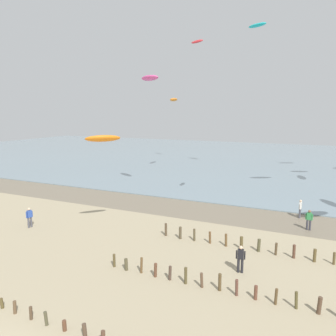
{
  "coord_description": "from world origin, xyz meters",
  "views": [
    {
      "loc": [
        11.22,
        -6.4,
        9.61
      ],
      "look_at": [
        3.18,
        11.54,
        6.17
      ],
      "focal_mm": 34.49,
      "sensor_mm": 36.0,
      "label": 1
    }
  ],
  "objects_px": {
    "person_left_flank": "(309,219)",
    "kite_aloft_6": "(174,100)",
    "person_nearest_camera": "(240,258)",
    "person_far_down_beach": "(300,208)",
    "kite_aloft_8": "(103,138)",
    "person_mid_beach": "(29,217)",
    "kite_aloft_4": "(257,25)",
    "kite_aloft_7": "(197,42)",
    "kite_aloft_2": "(150,78)"
  },
  "relations": [
    {
      "from": "person_mid_beach",
      "to": "person_left_flank",
      "type": "bearing_deg",
      "value": 22.62
    },
    {
      "from": "kite_aloft_7",
      "to": "kite_aloft_8",
      "type": "height_order",
      "value": "kite_aloft_7"
    },
    {
      "from": "person_left_flank",
      "to": "kite_aloft_7",
      "type": "xyz_separation_m",
      "value": [
        -18.69,
        25.19,
        20.09
      ]
    },
    {
      "from": "person_mid_beach",
      "to": "kite_aloft_8",
      "type": "bearing_deg",
      "value": 6.59
    },
    {
      "from": "kite_aloft_4",
      "to": "kite_aloft_6",
      "type": "bearing_deg",
      "value": -142.13
    },
    {
      "from": "person_nearest_camera",
      "to": "kite_aloft_6",
      "type": "distance_m",
      "value": 34.49
    },
    {
      "from": "person_nearest_camera",
      "to": "person_left_flank",
      "type": "relative_size",
      "value": 1.0
    },
    {
      "from": "kite_aloft_7",
      "to": "kite_aloft_2",
      "type": "bearing_deg",
      "value": 120.82
    },
    {
      "from": "person_left_flank",
      "to": "kite_aloft_6",
      "type": "distance_m",
      "value": 29.62
    },
    {
      "from": "person_mid_beach",
      "to": "kite_aloft_4",
      "type": "xyz_separation_m",
      "value": [
        13.06,
        29.62,
        20.54
      ]
    },
    {
      "from": "person_far_down_beach",
      "to": "person_nearest_camera",
      "type": "bearing_deg",
      "value": -102.98
    },
    {
      "from": "kite_aloft_2",
      "to": "kite_aloft_4",
      "type": "distance_m",
      "value": 19.57
    },
    {
      "from": "person_nearest_camera",
      "to": "person_left_flank",
      "type": "height_order",
      "value": "same"
    },
    {
      "from": "person_mid_beach",
      "to": "kite_aloft_7",
      "type": "xyz_separation_m",
      "value": [
        2.69,
        34.1,
        20.09
      ]
    },
    {
      "from": "kite_aloft_4",
      "to": "kite_aloft_8",
      "type": "relative_size",
      "value": 1.14
    },
    {
      "from": "kite_aloft_2",
      "to": "kite_aloft_6",
      "type": "distance_m",
      "value": 14.07
    },
    {
      "from": "person_left_flank",
      "to": "kite_aloft_7",
      "type": "relative_size",
      "value": 0.64
    },
    {
      "from": "person_left_flank",
      "to": "kite_aloft_6",
      "type": "relative_size",
      "value": 0.61
    },
    {
      "from": "kite_aloft_6",
      "to": "person_left_flank",
      "type": "bearing_deg",
      "value": -139.86
    },
    {
      "from": "kite_aloft_6",
      "to": "kite_aloft_8",
      "type": "relative_size",
      "value": 1.08
    },
    {
      "from": "person_far_down_beach",
      "to": "kite_aloft_6",
      "type": "bearing_deg",
      "value": 140.61
    },
    {
      "from": "person_left_flank",
      "to": "kite_aloft_8",
      "type": "distance_m",
      "value": 17.75
    },
    {
      "from": "person_nearest_camera",
      "to": "person_mid_beach",
      "type": "relative_size",
      "value": 1.0
    },
    {
      "from": "person_mid_beach",
      "to": "kite_aloft_8",
      "type": "height_order",
      "value": "kite_aloft_8"
    },
    {
      "from": "kite_aloft_7",
      "to": "kite_aloft_8",
      "type": "relative_size",
      "value": 1.02
    },
    {
      "from": "kite_aloft_4",
      "to": "kite_aloft_7",
      "type": "distance_m",
      "value": 11.31
    },
    {
      "from": "person_mid_beach",
      "to": "kite_aloft_6",
      "type": "xyz_separation_m",
      "value": [
        1.2,
        27.87,
        10.51
      ]
    },
    {
      "from": "person_left_flank",
      "to": "kite_aloft_8",
      "type": "relative_size",
      "value": 0.65
    },
    {
      "from": "kite_aloft_6",
      "to": "person_nearest_camera",
      "type": "bearing_deg",
      "value": -156.43
    },
    {
      "from": "kite_aloft_2",
      "to": "person_left_flank",
      "type": "bearing_deg",
      "value": -165.21
    },
    {
      "from": "person_mid_beach",
      "to": "person_left_flank",
      "type": "relative_size",
      "value": 1.0
    },
    {
      "from": "person_far_down_beach",
      "to": "kite_aloft_6",
      "type": "xyz_separation_m",
      "value": [
        -19.4,
        15.93,
        10.51
      ]
    },
    {
      "from": "person_mid_beach",
      "to": "kite_aloft_7",
      "type": "bearing_deg",
      "value": 85.49
    },
    {
      "from": "person_mid_beach",
      "to": "kite_aloft_6",
      "type": "distance_m",
      "value": 29.81
    },
    {
      "from": "person_nearest_camera",
      "to": "person_far_down_beach",
      "type": "bearing_deg",
      "value": 77.02
    },
    {
      "from": "person_left_flank",
      "to": "kite_aloft_4",
      "type": "relative_size",
      "value": 0.57
    },
    {
      "from": "kite_aloft_7",
      "to": "person_nearest_camera",
      "type": "bearing_deg",
      "value": 140.24
    },
    {
      "from": "person_far_down_beach",
      "to": "kite_aloft_4",
      "type": "height_order",
      "value": "kite_aloft_4"
    },
    {
      "from": "person_nearest_camera",
      "to": "person_far_down_beach",
      "type": "relative_size",
      "value": 1.0
    },
    {
      "from": "person_left_flank",
      "to": "person_far_down_beach",
      "type": "relative_size",
      "value": 1.0
    },
    {
      "from": "person_mid_beach",
      "to": "person_left_flank",
      "type": "distance_m",
      "value": 23.17
    },
    {
      "from": "person_nearest_camera",
      "to": "person_left_flank",
      "type": "bearing_deg",
      "value": 68.82
    },
    {
      "from": "person_left_flank",
      "to": "person_far_down_beach",
      "type": "xyz_separation_m",
      "value": [
        -0.78,
        3.03,
        0.0
      ]
    },
    {
      "from": "kite_aloft_4",
      "to": "kite_aloft_8",
      "type": "distance_m",
      "value": 32.48
    },
    {
      "from": "kite_aloft_6",
      "to": "kite_aloft_8",
      "type": "xyz_separation_m",
      "value": [
        5.9,
        -27.05,
        -3.77
      ]
    },
    {
      "from": "kite_aloft_2",
      "to": "kite_aloft_7",
      "type": "relative_size",
      "value": 1.22
    },
    {
      "from": "kite_aloft_7",
      "to": "kite_aloft_8",
      "type": "distance_m",
      "value": 36.13
    },
    {
      "from": "kite_aloft_7",
      "to": "kite_aloft_8",
      "type": "xyz_separation_m",
      "value": [
        4.41,
        -33.28,
        -13.34
      ]
    },
    {
      "from": "kite_aloft_4",
      "to": "kite_aloft_7",
      "type": "bearing_deg",
      "value": -173.92
    },
    {
      "from": "person_nearest_camera",
      "to": "person_far_down_beach",
      "type": "height_order",
      "value": "same"
    }
  ]
}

